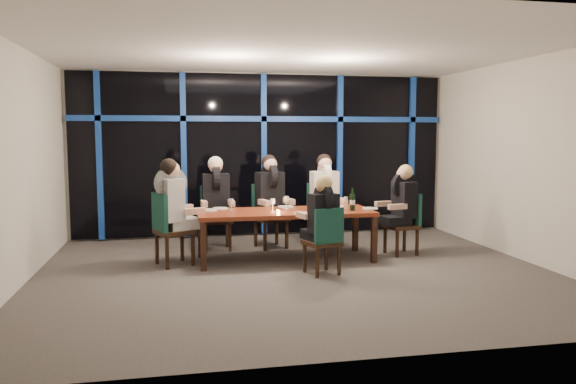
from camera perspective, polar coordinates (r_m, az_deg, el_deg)
name	(u,v)px	position (r m, az deg, el deg)	size (l,w,h in m)	color
room	(297,124)	(7.51, 0.90, 6.95)	(7.04, 7.00, 3.02)	#534D49
window_wall	(264,152)	(10.40, -2.45, 4.06)	(6.86, 0.43, 2.94)	black
dining_table	(285,215)	(8.38, -0.27, -2.36)	(2.60, 1.00, 0.75)	maroon
chair_far_left	(216,214)	(9.30, -7.34, -2.21)	(0.50, 0.50, 1.04)	black
chair_far_mid	(269,212)	(9.39, -1.99, -2.04)	(0.60, 0.60, 1.05)	black
chair_far_right	(323,211)	(9.46, 3.60, -1.96)	(0.52, 0.52, 1.06)	black
chair_end_left	(168,225)	(8.21, -12.08, -3.34)	(0.64, 0.64, 1.05)	black
chair_end_right	(406,220)	(9.02, 11.90, -2.82)	(0.52, 0.52, 0.96)	black
chair_near_mid	(325,238)	(7.53, 3.78, -4.64)	(0.52, 0.52, 0.92)	black
diner_far_left	(216,189)	(9.16, -7.32, 0.26)	(0.53, 0.65, 1.01)	black
diner_far_mid	(271,188)	(9.26, -1.77, 0.44)	(0.61, 0.71, 1.03)	black
diner_far_right	(325,187)	(9.33, 3.79, 0.51)	(0.55, 0.68, 1.03)	silver
diner_end_left	(173,196)	(8.19, -11.56, -0.41)	(0.72, 0.65, 1.03)	black
diner_end_right	(402,196)	(8.93, 11.51, -0.42)	(0.64, 0.52, 0.94)	black
diner_near_mid	(322,210)	(7.54, 3.49, -1.82)	(0.53, 0.62, 0.89)	black
plate_far_left	(220,208)	(8.63, -6.90, -1.66)	(0.24, 0.24, 0.01)	white
plate_far_mid	(286,207)	(8.78, -0.23, -1.49)	(0.24, 0.24, 0.01)	white
plate_far_right	(337,206)	(8.83, 4.97, -1.46)	(0.24, 0.24, 0.01)	white
plate_end_left	(209,210)	(8.44, -7.98, -1.84)	(0.24, 0.24, 0.01)	white
plate_end_right	(368,208)	(8.65, 8.17, -1.66)	(0.24, 0.24, 0.01)	white
plate_near_mid	(302,213)	(8.04, 1.46, -2.18)	(0.24, 0.24, 0.01)	white
wine_bottle	(352,202)	(8.41, 6.57, -0.99)	(0.08, 0.08, 0.35)	black
water_pitcher	(330,203)	(8.43, 4.33, -1.15)	(0.13, 0.11, 0.21)	silver
tea_light	(278,211)	(8.18, -0.99, -1.98)	(0.05, 0.05, 0.03)	#FBA94B
wine_glass_a	(273,202)	(8.28, -1.58, -1.04)	(0.07, 0.07, 0.19)	silver
wine_glass_b	(286,200)	(8.52, -0.17, -0.80)	(0.08, 0.08, 0.20)	silver
wine_glass_c	(316,202)	(8.34, 2.87, -1.05)	(0.07, 0.07, 0.18)	silver
wine_glass_d	(231,202)	(8.40, -5.78, -1.02)	(0.07, 0.07, 0.18)	silver
wine_glass_e	(346,200)	(8.68, 5.89, -0.80)	(0.07, 0.07, 0.17)	white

